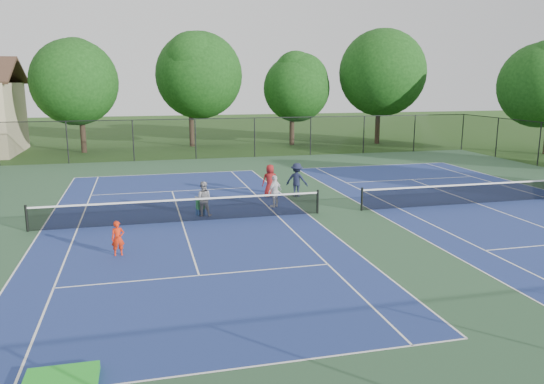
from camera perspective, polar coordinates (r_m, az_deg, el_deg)
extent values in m
plane|color=#234716|center=(23.93, 7.29, -2.16)|extent=(140.00, 140.00, 0.00)
cube|color=#2E5135|center=(23.93, 7.29, -2.15)|extent=(36.00, 36.00, 0.01)
cube|color=navy|center=(22.40, -9.67, -3.18)|extent=(10.97, 23.77, 0.00)
cube|color=white|center=(34.01, -11.27, 1.92)|extent=(10.97, 0.06, 0.00)
cube|color=white|center=(11.39, -4.62, -18.51)|extent=(10.97, 0.06, 0.00)
cube|color=white|center=(22.70, -23.63, -3.83)|extent=(0.06, 23.77, 0.00)
cube|color=white|center=(23.43, 3.83, -2.36)|extent=(0.06, 23.77, 0.00)
cube|color=white|center=(22.50, -20.19, -3.68)|extent=(0.06, 23.77, 0.00)
cube|color=white|center=(23.05, 0.59, -2.57)|extent=(0.06, 23.77, 0.00)
cube|color=white|center=(28.62, -10.69, 0.08)|extent=(8.23, 0.06, 0.00)
cube|color=white|center=(16.32, -7.85, -8.88)|extent=(8.23, 0.06, 0.00)
cube|color=white|center=(22.40, -9.67, -3.17)|extent=(0.06, 12.80, 0.00)
cylinder|color=black|center=(22.66, -24.90, -2.60)|extent=(0.10, 0.10, 1.07)
cylinder|color=black|center=(23.45, 4.93, -1.06)|extent=(0.10, 0.10, 1.07)
cube|color=black|center=(22.29, -9.71, -2.04)|extent=(11.90, 0.01, 0.90)
cube|color=white|center=(22.18, -9.75, -0.84)|extent=(11.90, 0.04, 0.07)
cube|color=navy|center=(27.22, 21.17, -1.14)|extent=(10.97, 23.77, 0.00)
cube|color=white|center=(37.35, 10.72, 2.82)|extent=(10.97, 0.06, 0.00)
cube|color=white|center=(24.50, 10.60, -1.90)|extent=(0.06, 23.77, 0.00)
cube|color=white|center=(25.10, 13.45, -1.70)|extent=(0.06, 23.77, 0.00)
cube|color=white|center=(32.53, 14.74, 1.31)|extent=(8.23, 0.06, 0.00)
cube|color=white|center=(27.22, 21.17, -1.13)|extent=(0.06, 12.80, 0.00)
cylinder|color=black|center=(24.20, 9.64, -0.77)|extent=(0.10, 0.10, 1.07)
cube|color=black|center=(27.12, 21.24, -0.20)|extent=(11.90, 0.01, 0.90)
cube|color=white|center=(27.03, 21.31, 0.80)|extent=(11.90, 0.04, 0.07)
cylinder|color=black|center=(40.13, -21.16, 4.99)|extent=(0.08, 0.08, 3.00)
cylinder|color=black|center=(39.83, -14.70, 5.35)|extent=(0.08, 0.08, 3.00)
cylinder|color=black|center=(40.03, -8.23, 5.65)|extent=(0.08, 0.08, 3.00)
cylinder|color=black|center=(40.73, -1.89, 5.87)|extent=(0.08, 0.08, 3.00)
cylinder|color=black|center=(41.90, 4.17, 6.01)|extent=(0.08, 0.08, 3.00)
cylinder|color=black|center=(43.51, 9.84, 6.09)|extent=(0.08, 0.08, 3.00)
cylinder|color=black|center=(45.51, 15.06, 6.10)|extent=(0.08, 0.08, 3.00)
cylinder|color=black|center=(47.85, 19.81, 6.08)|extent=(0.08, 0.08, 3.00)
cylinder|color=black|center=(40.72, 26.82, 4.60)|extent=(0.08, 0.08, 3.00)
cylinder|color=black|center=(44.20, 23.03, 5.41)|extent=(0.08, 0.08, 3.00)
cube|color=black|center=(40.73, -1.89, 5.87)|extent=(36.00, 0.01, 3.00)
cube|color=black|center=(40.60, -1.90, 7.97)|extent=(36.00, 0.05, 0.05)
cylinder|color=#2D2116|center=(45.98, -19.70, 6.36)|extent=(0.44, 0.44, 3.78)
sphere|color=#10370F|center=(45.81, -20.03, 11.04)|extent=(6.80, 6.80, 6.80)
sphere|color=#10370F|center=(45.82, -20.09, 11.87)|extent=(5.58, 5.58, 5.58)
sphere|color=#10370F|center=(45.83, -20.15, 12.70)|extent=(4.35, 4.35, 4.35)
cylinder|color=#2D2116|center=(47.95, -8.66, 7.33)|extent=(0.44, 0.44, 4.14)
sphere|color=#10370F|center=(47.81, -8.81, 12.31)|extent=(7.60, 7.60, 7.60)
sphere|color=#10370F|center=(47.82, -8.84, 13.06)|extent=(6.23, 6.23, 6.23)
sphere|color=#10370F|center=(47.84, -8.86, 13.80)|extent=(4.86, 4.86, 4.86)
cylinder|color=#2D2116|center=(48.69, 2.15, 7.10)|extent=(0.44, 0.44, 3.42)
sphere|color=#10370F|center=(48.53, 2.19, 11.06)|extent=(6.00, 6.00, 6.00)
sphere|color=#10370F|center=(48.52, 2.19, 11.89)|extent=(4.92, 4.92, 4.92)
sphere|color=#10370F|center=(48.53, 2.20, 12.72)|extent=(3.84, 3.84, 3.84)
cylinder|color=#2D2116|center=(50.55, 11.30, 7.57)|extent=(0.44, 0.44, 4.32)
sphere|color=#10370F|center=(50.43, 11.50, 12.45)|extent=(7.80, 7.80, 7.80)
sphere|color=#10370F|center=(50.44, 11.53, 13.15)|extent=(6.40, 6.40, 6.40)
sphere|color=#10370F|center=(50.46, 11.56, 13.85)|extent=(4.99, 4.99, 4.99)
imported|color=red|center=(18.53, -16.25, -4.82)|extent=(0.47, 0.34, 1.19)
imported|color=gray|center=(23.09, -7.42, -0.73)|extent=(0.85, 0.72, 1.53)
imported|color=silver|center=(24.52, 0.32, 0.09)|extent=(0.93, 0.83, 1.51)
imported|color=#171C34|center=(26.78, 2.69, 1.31)|extent=(1.28, 1.12, 1.71)
imported|color=maroon|center=(26.69, -0.20, 1.22)|extent=(0.85, 0.59, 1.65)
cube|color=#164A9B|center=(23.35, -7.70, -2.16)|extent=(0.42, 0.38, 0.29)
cube|color=green|center=(23.26, -7.72, -1.33)|extent=(0.38, 0.33, 0.41)
cube|color=green|center=(11.54, -21.79, -18.50)|extent=(1.39, 1.09, 0.17)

